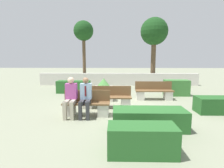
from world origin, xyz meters
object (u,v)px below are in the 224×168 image
at_px(bench_left_side, 154,93).
at_px(person_seated_woman, 71,95).
at_px(planter_corner_left, 104,90).
at_px(tree_center_left, 154,33).
at_px(tree_leftmost, 84,33).
at_px(person_seated_man, 85,95).
at_px(bench_right_side, 107,99).
at_px(bench_front, 87,106).

relative_size(bench_left_side, person_seated_woman, 1.32).
xyz_separation_m(planter_corner_left, tree_center_left, (3.49, 5.49, 3.45)).
bearing_deg(tree_center_left, tree_leftmost, -177.37).
bearing_deg(person_seated_woman, bench_left_side, 37.30).
distance_m(person_seated_man, person_seated_woman, 0.51).
distance_m(person_seated_man, planter_corner_left, 2.55).
height_order(person_seated_woman, tree_center_left, tree_center_left).
relative_size(bench_left_side, person_seated_man, 1.33).
height_order(bench_right_side, person_seated_woman, person_seated_woman).
relative_size(bench_right_side, person_seated_man, 1.48).
distance_m(planter_corner_left, tree_center_left, 7.36).
xyz_separation_m(bench_right_side, person_seated_woman, (-1.17, -1.12, 0.41)).
bearing_deg(bench_front, tree_leftmost, 100.53).
relative_size(person_seated_man, person_seated_woman, 0.99).
bearing_deg(tree_center_left, person_seated_man, -116.26).
height_order(bench_right_side, tree_leftmost, tree_leftmost).
distance_m(person_seated_man, tree_center_left, 9.45).
xyz_separation_m(person_seated_woman, tree_center_left, (4.45, 7.98, 3.16)).
xyz_separation_m(bench_left_side, tree_leftmost, (-4.29, 5.15, 3.58)).
bearing_deg(tree_leftmost, planter_corner_left, -70.53).
relative_size(person_seated_woman, tree_center_left, 0.27).
bearing_deg(bench_right_side, tree_leftmost, 97.97).
xyz_separation_m(bench_front, tree_center_left, (3.93, 7.85, 3.59)).
distance_m(bench_front, bench_left_side, 3.78).
height_order(person_seated_woman, planter_corner_left, person_seated_woman).
relative_size(person_seated_man, planter_corner_left, 1.28).
bearing_deg(bench_right_side, bench_left_side, 24.07).
relative_size(bench_right_side, tree_center_left, 0.39).
bearing_deg(bench_left_side, bench_front, -149.64).
height_order(person_seated_woman, tree_leftmost, tree_leftmost).
xyz_separation_m(bench_right_side, planter_corner_left, (-0.22, 1.38, 0.12)).
distance_m(person_seated_woman, planter_corner_left, 2.69).
bearing_deg(person_seated_man, bench_front, 87.68).
height_order(bench_right_side, person_seated_man, person_seated_man).
bearing_deg(person_seated_man, tree_leftmost, 100.31).
relative_size(bench_left_side, tree_center_left, 0.36).
relative_size(planter_corner_left, tree_center_left, 0.21).
distance_m(bench_left_side, planter_corner_left, 2.45).
bearing_deg(bench_front, person_seated_woman, -165.21).
bearing_deg(person_seated_man, person_seated_woman, 179.80).
bearing_deg(tree_leftmost, person_seated_man, -79.69).
distance_m(bench_left_side, person_seated_woman, 4.29).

